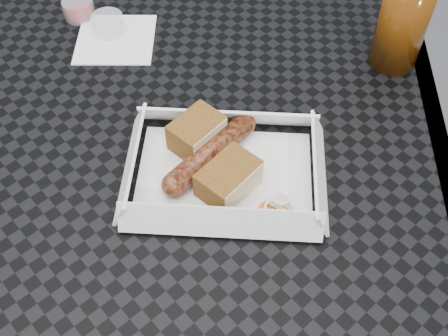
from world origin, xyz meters
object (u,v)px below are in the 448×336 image
object	(u,v)px
patio_table	(160,155)
bratwurst	(211,153)
food_tray	(224,175)
drink_glass	(403,22)

from	to	relation	value
patio_table	bratwurst	size ratio (longest dim) A/B	5.84
bratwurst	patio_table	bearing A→B (deg)	139.65
food_tray	drink_glass	distance (m)	0.34
food_tray	patio_table	bearing A→B (deg)	138.04
drink_glass	food_tray	bearing A→B (deg)	-135.66
bratwurst	food_tray	bearing A→B (deg)	-48.03
patio_table	bratwurst	distance (m)	0.14
food_tray	drink_glass	world-z (taller)	drink_glass
patio_table	drink_glass	distance (m)	0.40
food_tray	bratwurst	size ratio (longest dim) A/B	1.61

